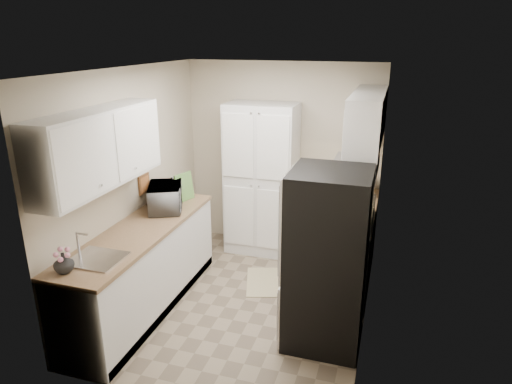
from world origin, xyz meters
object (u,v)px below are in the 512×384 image
refrigerator (327,260)px  microwave (166,197)px  wine_bottle (173,191)px  toaster_oven (356,184)px  electric_range (340,258)px  pantry_cabinet (262,180)px

refrigerator → microwave: size_ratio=3.23×
wine_bottle → toaster_oven: bearing=25.0°
refrigerator → toaster_oven: size_ratio=4.08×
electric_range → wine_bottle: (-2.00, -0.00, 0.58)m
electric_range → refrigerator: size_ratio=0.66×
electric_range → refrigerator: refrigerator is taller
pantry_cabinet → electric_range: 1.58m
pantry_cabinet → microwave: pantry_cabinet is taller
pantry_cabinet → refrigerator: bearing=-56.5°
pantry_cabinet → refrigerator: size_ratio=1.18×
wine_bottle → electric_range: bearing=0.1°
electric_range → wine_bottle: wine_bottle is taller
electric_range → refrigerator: bearing=-92.5°
electric_range → microwave: 2.06m
microwave → toaster_oven: (2.01, 1.20, -0.03)m
toaster_oven → wine_bottle: bearing=-174.4°
pantry_cabinet → electric_range: pantry_cabinet is taller
microwave → toaster_oven: microwave is taller
refrigerator → microwave: 2.02m
microwave → wine_bottle: size_ratio=1.89×
toaster_oven → microwave: bearing=-168.6°
microwave → electric_range: bearing=-107.5°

